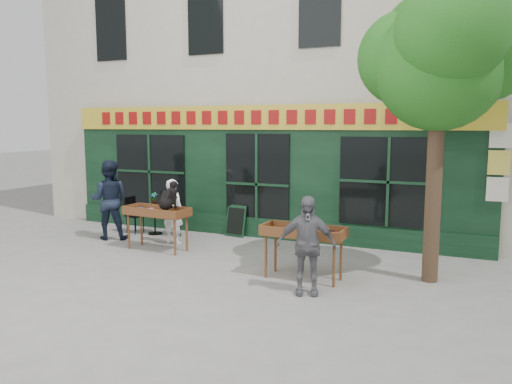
{
  "coord_description": "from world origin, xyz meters",
  "views": [
    {
      "loc": [
        4.94,
        -8.99,
        2.8
      ],
      "look_at": [
        0.77,
        0.5,
        1.42
      ],
      "focal_mm": 35.0,
      "sensor_mm": 36.0,
      "label": 1
    }
  ],
  "objects_px": {
    "book_cart_center": "(157,214)",
    "bistro_table": "(155,213)",
    "man_left": "(109,200)",
    "woman": "(173,212)",
    "dog": "(168,195)",
    "book_cart_right": "(303,235)",
    "man_right": "(306,245)"
  },
  "relations": [
    {
      "from": "book_cart_center",
      "to": "bistro_table",
      "type": "distance_m",
      "value": 1.74
    },
    {
      "from": "book_cart_center",
      "to": "man_left",
      "type": "relative_size",
      "value": 0.79
    },
    {
      "from": "woman",
      "to": "bistro_table",
      "type": "height_order",
      "value": "woman"
    },
    {
      "from": "dog",
      "to": "woman",
      "type": "bearing_deg",
      "value": 120.4
    },
    {
      "from": "woman",
      "to": "man_left",
      "type": "xyz_separation_m",
      "value": [
        -1.73,
        -0.18,
        0.2
      ]
    },
    {
      "from": "dog",
      "to": "book_cart_center",
      "type": "bearing_deg",
      "value": 175.71
    },
    {
      "from": "book_cart_right",
      "to": "man_right",
      "type": "relative_size",
      "value": 0.91
    },
    {
      "from": "dog",
      "to": "book_cart_right",
      "type": "xyz_separation_m",
      "value": [
        3.35,
        -0.68,
        -0.47
      ]
    },
    {
      "from": "man_right",
      "to": "man_left",
      "type": "distance_m",
      "value": 6.06
    },
    {
      "from": "dog",
      "to": "man_left",
      "type": "height_order",
      "value": "man_left"
    },
    {
      "from": "woman",
      "to": "man_right",
      "type": "relative_size",
      "value": 0.93
    },
    {
      "from": "book_cart_center",
      "to": "dog",
      "type": "xyz_separation_m",
      "value": [
        0.35,
        -0.05,
        0.47
      ]
    },
    {
      "from": "book_cart_right",
      "to": "man_left",
      "type": "relative_size",
      "value": 0.78
    },
    {
      "from": "woman",
      "to": "book_cart_right",
      "type": "bearing_deg",
      "value": 163.37
    },
    {
      "from": "man_right",
      "to": "bistro_table",
      "type": "bearing_deg",
      "value": 132.45
    },
    {
      "from": "woman",
      "to": "book_cart_center",
      "type": "bearing_deg",
      "value": 93.84
    },
    {
      "from": "book_cart_center",
      "to": "man_left",
      "type": "bearing_deg",
      "value": 168.61
    },
    {
      "from": "dog",
      "to": "book_cart_right",
      "type": "bearing_deg",
      "value": -7.65
    },
    {
      "from": "book_cart_right",
      "to": "bistro_table",
      "type": "relative_size",
      "value": 2.0
    },
    {
      "from": "dog",
      "to": "bistro_table",
      "type": "xyz_separation_m",
      "value": [
        -1.38,
        1.42,
        -0.75
      ]
    },
    {
      "from": "book_cart_center",
      "to": "man_right",
      "type": "relative_size",
      "value": 0.92
    },
    {
      "from": "book_cart_center",
      "to": "woman",
      "type": "xyz_separation_m",
      "value": [
        0.0,
        0.65,
        -0.04
      ]
    },
    {
      "from": "woman",
      "to": "bistro_table",
      "type": "relative_size",
      "value": 2.05
    },
    {
      "from": "book_cart_right",
      "to": "bistro_table",
      "type": "distance_m",
      "value": 5.19
    },
    {
      "from": "book_cart_center",
      "to": "book_cart_right",
      "type": "xyz_separation_m",
      "value": [
        3.7,
        -0.73,
        0.0
      ]
    },
    {
      "from": "man_right",
      "to": "bistro_table",
      "type": "relative_size",
      "value": 2.19
    },
    {
      "from": "book_cart_center",
      "to": "man_left",
      "type": "xyz_separation_m",
      "value": [
        -1.73,
        0.47,
        0.16
      ]
    },
    {
      "from": "dog",
      "to": "woman",
      "type": "relative_size",
      "value": 0.39
    },
    {
      "from": "dog",
      "to": "book_cart_right",
      "type": "distance_m",
      "value": 3.45
    },
    {
      "from": "book_cart_center",
      "to": "dog",
      "type": "bearing_deg",
      "value": -4.29
    },
    {
      "from": "bistro_table",
      "to": "book_cart_center",
      "type": "bearing_deg",
      "value": -53.02
    },
    {
      "from": "book_cart_right",
      "to": "bistro_table",
      "type": "height_order",
      "value": "book_cart_right"
    }
  ]
}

